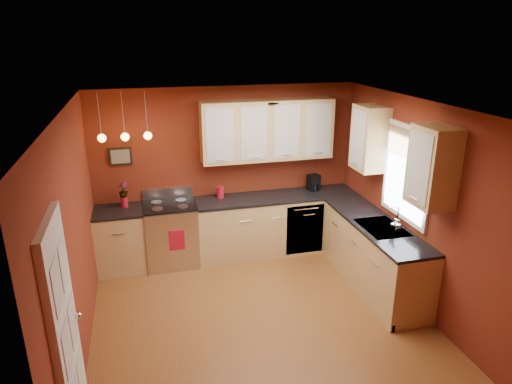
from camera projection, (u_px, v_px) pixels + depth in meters
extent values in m
plane|color=brown|center=(262.00, 321.00, 5.57)|extent=(4.20, 4.20, 0.00)
cube|color=silver|center=(263.00, 108.00, 4.70)|extent=(4.00, 4.20, 0.02)
cube|color=maroon|center=(227.00, 171.00, 7.05)|extent=(4.00, 0.02, 2.60)
cube|color=maroon|center=(341.00, 339.00, 3.22)|extent=(4.00, 0.02, 2.60)
cube|color=maroon|center=(74.00, 244.00, 4.66)|extent=(0.02, 4.20, 2.60)
cube|color=maroon|center=(419.00, 208.00, 5.61)|extent=(0.02, 4.20, 2.60)
cube|color=tan|center=(121.00, 241.00, 6.67)|extent=(0.70, 0.60, 0.90)
cube|color=tan|center=(277.00, 224.00, 7.24)|extent=(2.54, 0.60, 0.90)
cube|color=tan|center=(373.00, 256.00, 6.23)|extent=(0.60, 2.10, 0.90)
cube|color=black|center=(118.00, 211.00, 6.52)|extent=(0.70, 0.62, 0.04)
cube|color=black|center=(277.00, 197.00, 7.08)|extent=(2.54, 0.62, 0.04)
cube|color=black|center=(376.00, 224.00, 6.08)|extent=(0.62, 2.10, 0.04)
cube|color=silver|center=(172.00, 235.00, 6.84)|extent=(0.76, 0.64, 0.92)
cube|color=black|center=(173.00, 242.00, 6.56)|extent=(0.55, 0.02, 0.32)
cylinder|color=silver|center=(172.00, 227.00, 6.47)|extent=(0.60, 0.02, 0.02)
cube|color=black|center=(169.00, 205.00, 6.68)|extent=(0.76, 0.60, 0.03)
cylinder|color=gray|center=(157.00, 209.00, 6.51)|extent=(0.16, 0.16, 0.01)
cylinder|color=gray|center=(183.00, 206.00, 6.59)|extent=(0.16, 0.16, 0.01)
cylinder|color=gray|center=(156.00, 202.00, 6.76)|extent=(0.16, 0.16, 0.01)
cylinder|color=gray|center=(181.00, 200.00, 6.85)|extent=(0.16, 0.16, 0.01)
cube|color=silver|center=(168.00, 193.00, 6.93)|extent=(0.76, 0.04, 0.16)
cube|color=silver|center=(305.00, 229.00, 7.06)|extent=(0.60, 0.02, 0.80)
cube|color=gray|center=(382.00, 229.00, 5.94)|extent=(0.50, 0.70, 0.05)
cube|color=black|center=(375.00, 225.00, 6.10)|extent=(0.42, 0.30, 0.02)
cube|color=black|center=(388.00, 235.00, 5.79)|extent=(0.42, 0.30, 0.02)
cylinder|color=silver|center=(398.00, 216.00, 5.94)|extent=(0.02, 0.02, 0.28)
cylinder|color=silver|center=(394.00, 207.00, 5.88)|extent=(0.16, 0.02, 0.02)
cube|color=white|center=(407.00, 174.00, 5.76)|extent=(0.04, 1.02, 1.22)
cube|color=white|center=(406.00, 174.00, 5.76)|extent=(0.01, 0.90, 1.10)
cube|color=#9A794D|center=(408.00, 145.00, 5.63)|extent=(0.02, 0.96, 0.36)
cube|color=white|center=(66.00, 338.00, 3.67)|extent=(0.06, 0.82, 2.05)
cube|color=silver|center=(57.00, 286.00, 3.32)|extent=(0.00, 0.28, 0.40)
cube|color=silver|center=(63.00, 263.00, 3.65)|extent=(0.00, 0.28, 0.40)
cube|color=silver|center=(67.00, 349.00, 3.50)|extent=(0.00, 0.28, 0.40)
cube|color=silver|center=(73.00, 321.00, 3.83)|extent=(0.00, 0.28, 0.40)
cube|color=silver|center=(81.00, 374.00, 4.02)|extent=(0.00, 0.28, 0.40)
sphere|color=silver|center=(78.00, 316.00, 3.99)|extent=(0.06, 0.06, 0.06)
cube|color=tan|center=(267.00, 130.00, 6.82)|extent=(2.00, 0.35, 0.90)
cube|color=tan|center=(398.00, 151.00, 5.65)|extent=(0.35, 1.95, 0.90)
cube|color=black|center=(120.00, 156.00, 6.55)|extent=(0.32, 0.03, 0.26)
cylinder|color=gray|center=(99.00, 116.00, 5.98)|extent=(0.01, 0.01, 0.60)
sphere|color=#FFA53F|center=(102.00, 138.00, 6.08)|extent=(0.11, 0.11, 0.11)
cylinder|color=gray|center=(123.00, 115.00, 6.06)|extent=(0.01, 0.01, 0.60)
sphere|color=#FFA53F|center=(125.00, 137.00, 6.16)|extent=(0.11, 0.11, 0.11)
cylinder|color=gray|center=(146.00, 114.00, 6.13)|extent=(0.01, 0.01, 0.60)
sphere|color=#FFA53F|center=(148.00, 136.00, 6.23)|extent=(0.11, 0.11, 0.11)
cylinder|color=#A51124|center=(220.00, 193.00, 6.96)|extent=(0.11, 0.11, 0.17)
cylinder|color=#A51124|center=(220.00, 187.00, 6.93)|extent=(0.12, 0.12, 0.02)
cylinder|color=#A51124|center=(124.00, 202.00, 6.59)|extent=(0.10, 0.10, 0.16)
imported|color=#A51124|center=(123.00, 191.00, 6.54)|extent=(0.16, 0.16, 0.23)
cube|color=black|center=(314.00, 182.00, 7.28)|extent=(0.21, 0.19, 0.25)
cylinder|color=black|center=(315.00, 187.00, 7.26)|extent=(0.12, 0.12, 0.12)
imported|color=silver|center=(395.00, 226.00, 5.71)|extent=(0.11, 0.11, 0.20)
cube|color=#A51124|center=(177.00, 240.00, 6.53)|extent=(0.23, 0.02, 0.31)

